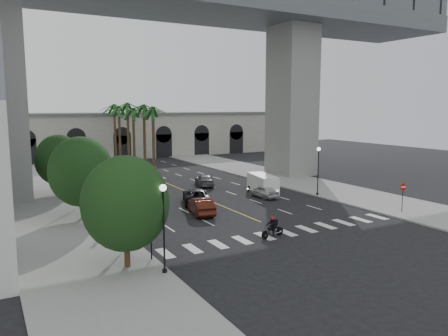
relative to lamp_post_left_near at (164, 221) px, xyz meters
The scene contains 30 objects.
ground 12.86m from the lamp_post_left_near, 23.68° to the left, with size 140.00×140.00×0.00m, color black.
sidewalk_left 20.56m from the lamp_post_left_near, 100.20° to the left, with size 8.00×100.00×0.15m, color gray.
sidewalk_right 33.27m from the lamp_post_left_near, 37.15° to the left, with size 8.00×100.00×0.15m, color gray.
median 44.59m from the lamp_post_left_near, 75.15° to the left, with size 2.00×24.00×0.20m, color gray.
pier_building 61.08m from the lamp_post_left_near, 79.24° to the left, with size 71.00×10.50×8.50m.
bridge 34.39m from the lamp_post_left_near, 61.23° to the left, with size 75.00×13.00×26.00m.
palm_a 35.40m from the lamp_post_left_near, 70.94° to the left, with size 3.20×3.20×10.30m.
palm_b 39.23m from the lamp_post_left_near, 72.73° to the left, with size 3.20×3.20×10.60m.
palm_c 42.88m from the lamp_post_left_near, 74.72° to the left, with size 3.20×3.20×10.10m.
palm_d 46.90m from the lamp_post_left_near, 75.60° to the left, with size 3.20×3.20×10.90m.
palm_e 50.64m from the lamp_post_left_near, 77.01° to the left, with size 3.20×3.20×10.40m.
palm_f 54.61m from the lamp_post_left_near, 77.65° to the left, with size 3.20×3.20×10.70m.
street_tree_near 2.68m from the lamp_post_left_near, 128.66° to the left, with size 5.20×5.20×6.89m.
street_tree_mid 15.12m from the lamp_post_left_near, 96.09° to the left, with size 5.44×5.44×7.21m.
street_tree_far 27.06m from the lamp_post_left_near, 93.39° to the left, with size 5.04×5.04×6.68m.
lamp_post_left_near is the anchor object (origin of this frame).
lamp_post_left_far 21.00m from the lamp_post_left_near, 90.00° to the left, with size 0.40×0.40×5.35m.
lamp_post_right 26.25m from the lamp_post_left_near, 29.69° to the left, with size 0.40×0.40×5.35m.
traffic_signal_near 2.60m from the lamp_post_left_near, 87.71° to the left, with size 0.25×0.18×3.65m.
traffic_signal_far 6.54m from the lamp_post_left_near, 89.12° to the left, with size 0.25×0.18×3.65m.
motorcycle_rider 10.55m from the lamp_post_left_near, 16.97° to the left, with size 2.19×0.65×1.59m.
car_a 23.15m from the lamp_post_left_near, 41.43° to the left, with size 1.58×3.92×1.34m, color #B0B1B5.
car_b 14.68m from the lamp_post_left_near, 55.55° to the left, with size 1.63×4.67×1.54m, color #49180E.
car_c 19.11m from the lamp_post_left_near, 59.00° to the left, with size 2.52×5.46×1.52m, color black.
car_d 28.76m from the lamp_post_left_near, 58.89° to the left, with size 1.91×4.69×1.36m, color #57585B.
car_e 26.88m from the lamp_post_left_near, 76.16° to the left, with size 1.63×4.06×1.38m, color #0E0D3D.
cargo_van 24.91m from the lamp_post_left_near, 42.76° to the left, with size 2.84×5.31×2.14m.
pedestrian_a 10.82m from the lamp_post_left_near, 90.54° to the left, with size 0.59×0.39×1.61m, color black.
pedestrian_b 9.47m from the lamp_post_left_near, 95.78° to the left, with size 0.85×0.66×1.74m, color black.
do_not_enter_sign 24.65m from the lamp_post_left_near, ahead, with size 0.68×0.12×2.78m.
Camera 1 is at (-20.13, -27.83, 9.71)m, focal length 35.00 mm.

